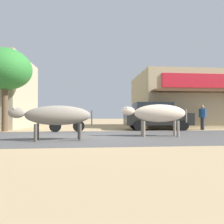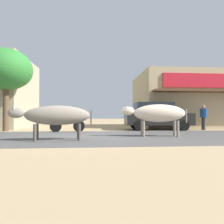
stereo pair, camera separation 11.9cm
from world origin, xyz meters
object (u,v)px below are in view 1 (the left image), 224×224
(parked_motorcycle, at_px, (68,123))
(cow_far_dark, at_px, (158,113))
(parked_hatchback_car, at_px, (156,116))
(cow_near_brown, at_px, (57,116))
(pedestrian_by_shop, at_px, (202,116))
(roadside_tree, at_px, (5,70))

(parked_motorcycle, xyz_separation_m, cow_far_dark, (4.06, -2.60, 0.49))
(parked_hatchback_car, distance_m, cow_far_dark, 3.92)
(cow_near_brown, relative_size, pedestrian_by_shop, 1.95)
(roadside_tree, height_order, cow_far_dark, roadside_tree)
(roadside_tree, distance_m, parked_motorcycle, 4.63)
(cow_near_brown, bearing_deg, parked_motorcycle, 90.48)
(roadside_tree, bearing_deg, cow_far_dark, -24.31)
(cow_far_dark, xyz_separation_m, pedestrian_by_shop, (3.86, 3.44, -0.10))
(pedestrian_by_shop, bearing_deg, cow_far_dark, -138.26)
(roadside_tree, height_order, parked_hatchback_car, roadside_tree)
(roadside_tree, distance_m, cow_far_dark, 8.64)
(parked_motorcycle, relative_size, pedestrian_by_shop, 1.23)
(cow_far_dark, height_order, pedestrian_by_shop, pedestrian_by_shop)
(parked_motorcycle, distance_m, pedestrian_by_shop, 7.97)
(parked_hatchback_car, bearing_deg, cow_far_dark, -105.79)
(parked_hatchback_car, xyz_separation_m, pedestrian_by_shop, (2.80, -0.33, 0.02))
(parked_hatchback_car, bearing_deg, roadside_tree, -177.60)
(cow_near_brown, distance_m, pedestrian_by_shop, 9.04)
(roadside_tree, bearing_deg, pedestrian_by_shop, 0.17)
(roadside_tree, xyz_separation_m, pedestrian_by_shop, (11.41, 0.03, -2.54))
(parked_motorcycle, bearing_deg, cow_near_brown, -89.52)
(roadside_tree, bearing_deg, parked_hatchback_car, 2.40)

